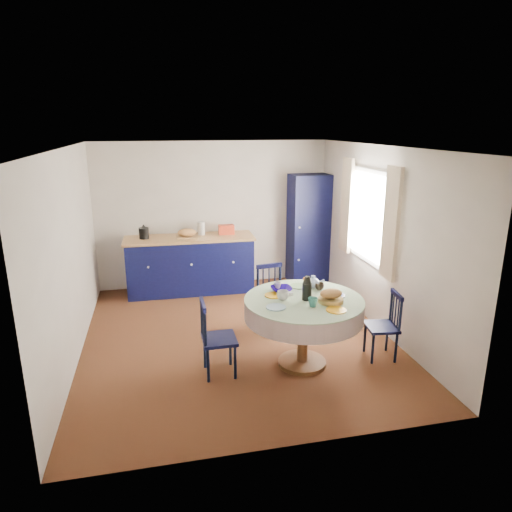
# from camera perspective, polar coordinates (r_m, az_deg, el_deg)

# --- Properties ---
(floor) EXTENTS (4.50, 4.50, 0.00)m
(floor) POSITION_cam_1_polar(r_m,az_deg,el_deg) (6.27, -2.36, -10.03)
(floor) COLOR black
(floor) RESTS_ON ground
(ceiling) EXTENTS (4.50, 4.50, 0.00)m
(ceiling) POSITION_cam_1_polar(r_m,az_deg,el_deg) (5.63, -2.66, 13.46)
(ceiling) COLOR white
(ceiling) RESTS_ON wall_back
(wall_back) EXTENTS (4.00, 0.02, 2.50)m
(wall_back) POSITION_cam_1_polar(r_m,az_deg,el_deg) (7.99, -5.34, 5.18)
(wall_back) COLOR beige
(wall_back) RESTS_ON floor
(wall_left) EXTENTS (0.02, 4.50, 2.50)m
(wall_left) POSITION_cam_1_polar(r_m,az_deg,el_deg) (5.83, -22.22, -0.11)
(wall_left) COLOR beige
(wall_left) RESTS_ON floor
(wall_right) EXTENTS (0.02, 4.50, 2.50)m
(wall_right) POSITION_cam_1_polar(r_m,az_deg,el_deg) (6.46, 15.25, 2.04)
(wall_right) COLOR beige
(wall_right) RESTS_ON floor
(window) EXTENTS (0.10, 1.74, 1.45)m
(window) POSITION_cam_1_polar(r_m,az_deg,el_deg) (6.64, 13.88, 4.94)
(window) COLOR white
(window) RESTS_ON wall_right
(kitchen_counter) EXTENTS (2.15, 0.70, 1.20)m
(kitchen_counter) POSITION_cam_1_polar(r_m,az_deg,el_deg) (7.80, -8.20, -0.96)
(kitchen_counter) COLOR black
(kitchen_counter) RESTS_ON floor
(pantry_cabinet) EXTENTS (0.69, 0.51, 1.93)m
(pantry_cabinet) POSITION_cam_1_polar(r_m,az_deg,el_deg) (8.18, 6.57, 3.37)
(pantry_cabinet) COLOR black
(pantry_cabinet) RESTS_ON floor
(dining_table) EXTENTS (1.38, 1.38, 1.11)m
(dining_table) POSITION_cam_1_polar(r_m,az_deg,el_deg) (5.33, 6.04, -6.63)
(dining_table) COLOR #532E17
(dining_table) RESTS_ON floor
(chair_left) EXTENTS (0.38, 0.40, 0.89)m
(chair_left) POSITION_cam_1_polar(r_m,az_deg,el_deg) (5.24, -5.06, -10.13)
(chair_left) COLOR black
(chair_left) RESTS_ON floor
(chair_far) EXTENTS (0.46, 0.44, 0.92)m
(chair_far) POSITION_cam_1_polar(r_m,az_deg,el_deg) (6.30, 2.08, -5.26)
(chair_far) COLOR black
(chair_far) RESTS_ON floor
(chair_right) EXTENTS (0.40, 0.42, 0.84)m
(chair_right) POSITION_cam_1_polar(r_m,az_deg,el_deg) (5.80, 15.76, -8.30)
(chair_right) COLOR black
(chair_right) RESTS_ON floor
(mug_a) EXTENTS (0.14, 0.14, 0.11)m
(mug_a) POSITION_cam_1_polar(r_m,az_deg,el_deg) (5.21, 3.36, -4.95)
(mug_a) COLOR silver
(mug_a) RESTS_ON dining_table
(mug_b) EXTENTS (0.11, 0.11, 0.10)m
(mug_b) POSITION_cam_1_polar(r_m,az_deg,el_deg) (5.06, 7.12, -5.75)
(mug_b) COLOR #2E766F
(mug_b) RESTS_ON dining_table
(mug_c) EXTENTS (0.11, 0.11, 0.09)m
(mug_c) POSITION_cam_1_polar(r_m,az_deg,el_deg) (5.57, 7.95, -3.78)
(mug_c) COLOR black
(mug_c) RESTS_ON dining_table
(mug_d) EXTENTS (0.10, 0.10, 0.09)m
(mug_d) POSITION_cam_1_polar(r_m,az_deg,el_deg) (5.55, 2.70, -3.71)
(mug_d) COLOR silver
(mug_d) RESTS_ON dining_table
(cobalt_bowl) EXTENTS (0.25, 0.25, 0.06)m
(cobalt_bowl) POSITION_cam_1_polar(r_m,az_deg,el_deg) (5.46, 3.18, -4.20)
(cobalt_bowl) COLOR #16066C
(cobalt_bowl) RESTS_ON dining_table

